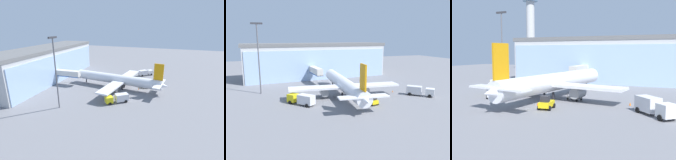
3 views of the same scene
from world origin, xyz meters
TOP-DOWN VIEW (x-y plane):
  - ground at (0.00, 0.00)m, footprint 240.00×240.00m
  - terminal_building at (0.01, 40.79)m, footprint 58.38×18.25m
  - jet_bridge at (-3.39, 29.28)m, footprint 2.83×12.35m
  - apron_light_mast at (-22.35, 18.77)m, footprint 3.20×0.40m
  - airplane at (-0.50, 7.79)m, footprint 30.71×37.57m
  - catering_truck at (-13.13, 3.86)m, footprint 6.35×7.02m
  - fuel_truck at (19.64, 1.03)m, footprint 6.66×6.77m
  - baggage_cart at (4.06, 7.59)m, footprint 3.14×2.33m
  - pushback_tug at (3.04, -1.83)m, footprint 2.61×3.45m
  - safety_cone_nose at (0.24, 0.02)m, footprint 0.36×0.36m
  - safety_cone_wingtip at (15.00, 7.13)m, footprint 0.36×0.36m

SIDE VIEW (x-z plane):
  - ground at x=0.00m, z-range 0.00..0.00m
  - safety_cone_nose at x=0.24m, z-range 0.00..0.55m
  - safety_cone_wingtip at x=15.00m, z-range 0.00..0.55m
  - baggage_cart at x=4.06m, z-range -0.25..1.25m
  - pushback_tug at x=3.04m, z-range -0.18..2.12m
  - catering_truck at x=-13.13m, z-range 0.14..2.79m
  - fuel_truck at x=19.64m, z-range 0.14..2.79m
  - airplane at x=-0.50m, z-range -2.07..8.72m
  - jet_bridge at x=-3.39m, z-range 1.46..7.14m
  - terminal_building at x=0.01m, z-range 0.00..14.01m
  - apron_light_mast at x=-22.35m, z-range 1.78..22.06m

